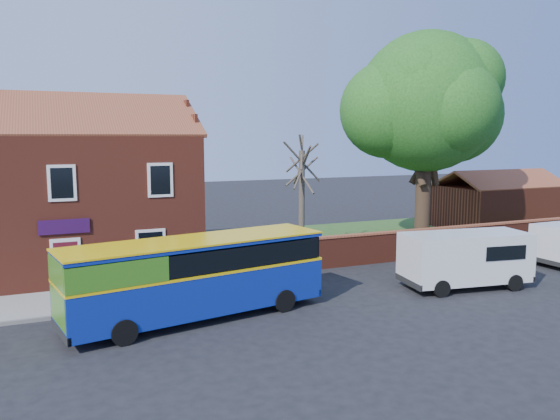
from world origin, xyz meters
name	(u,v)px	position (x,y,z in m)	size (l,w,h in m)	color
ground	(293,326)	(0.00, 0.00, 0.00)	(120.00, 120.00, 0.00)	black
pavement	(69,302)	(-7.00, 5.75, 0.06)	(18.00, 3.50, 0.12)	gray
kerb	(71,315)	(-7.00, 4.00, 0.07)	(18.00, 0.15, 0.14)	slate
grass_strip	(392,236)	(13.00, 13.00, 0.02)	(26.00, 12.00, 0.04)	#426B28
shop_building	(61,201)	(-7.02, 11.50, 3.41)	(12.30, 8.13, 10.50)	maroon
boundary_wall	(455,240)	(13.00, 7.00, 0.81)	(22.00, 0.38, 1.60)	maroon
outbuilding	(498,205)	(22.00, 13.00, 1.61)	(8.20, 5.06, 4.17)	maroon
bus	(189,275)	(-3.10, 2.09, 1.64)	(9.73, 4.05, 2.88)	navy
van_near	(466,257)	(8.86, 1.56, 1.34)	(5.68, 2.90, 2.39)	silver
large_tree	(425,107)	(13.15, 10.23, 8.21)	(10.28, 8.13, 12.54)	black
bare_tree	(302,197)	(5.22, 10.40, 3.21)	(2.35, 2.80, 6.26)	#4C4238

